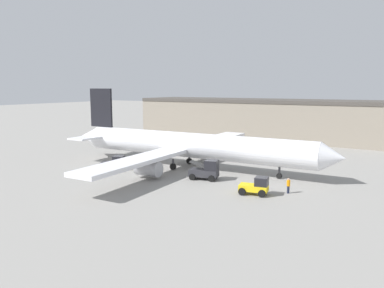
{
  "coord_description": "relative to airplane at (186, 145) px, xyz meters",
  "views": [
    {
      "loc": [
        27.22,
        -45.0,
        11.54
      ],
      "look_at": [
        0.0,
        0.0,
        3.5
      ],
      "focal_mm": 35.0,
      "sensor_mm": 36.0,
      "label": 1
    }
  ],
  "objects": [
    {
      "name": "ground_plane",
      "position": [
        1.03,
        0.03,
        -3.25
      ],
      "size": [
        400.0,
        400.0,
        0.0
      ],
      "primitive_type": "plane",
      "color": "gray"
    },
    {
      "name": "terminal_building",
      "position": [
        3.15,
        37.11,
        1.14
      ],
      "size": [
        70.09,
        14.0,
        8.75
      ],
      "color": "gray",
      "rests_on": "ground_plane"
    },
    {
      "name": "airplane",
      "position": [
        0.0,
        0.0,
        0.0
      ],
      "size": [
        42.17,
        39.98,
        11.29
      ],
      "rotation": [
        0.0,
        0.0,
        0.03
      ],
      "color": "white",
      "rests_on": "ground_plane"
    },
    {
      "name": "ground_crew_worker",
      "position": [
        16.73,
        -5.53,
        -2.33
      ],
      "size": [
        0.38,
        0.38,
        1.71
      ],
      "rotation": [
        0.0,
        0.0,
        1.45
      ],
      "color": "#1E2338",
      "rests_on": "ground_plane"
    },
    {
      "name": "baggage_tug",
      "position": [
        -7.89,
        -6.33,
        -2.34
      ],
      "size": [
        3.71,
        3.05,
        1.95
      ],
      "rotation": [
        0.0,
        0.0,
        0.41
      ],
      "color": "#2D2D33",
      "rests_on": "ground_plane"
    },
    {
      "name": "belt_loader_truck",
      "position": [
        6.04,
        -4.84,
        -2.06
      ],
      "size": [
        3.87,
        2.63,
        2.53
      ],
      "rotation": [
        0.0,
        0.0,
        0.21
      ],
      "color": "#2D2D33",
      "rests_on": "ground_plane"
    },
    {
      "name": "pushback_tug",
      "position": [
        13.9,
        -7.89,
        -2.31
      ],
      "size": [
        3.27,
        2.27,
        1.99
      ],
      "rotation": [
        0.0,
        0.0,
        0.17
      ],
      "color": "yellow",
      "rests_on": "ground_plane"
    }
  ]
}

